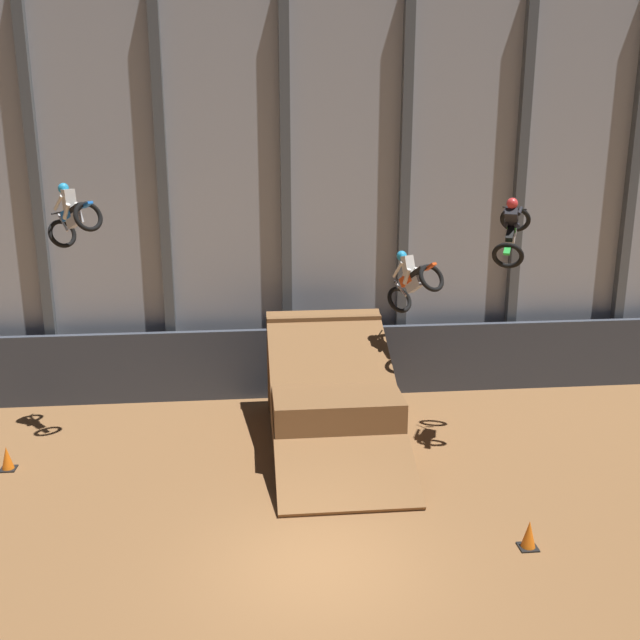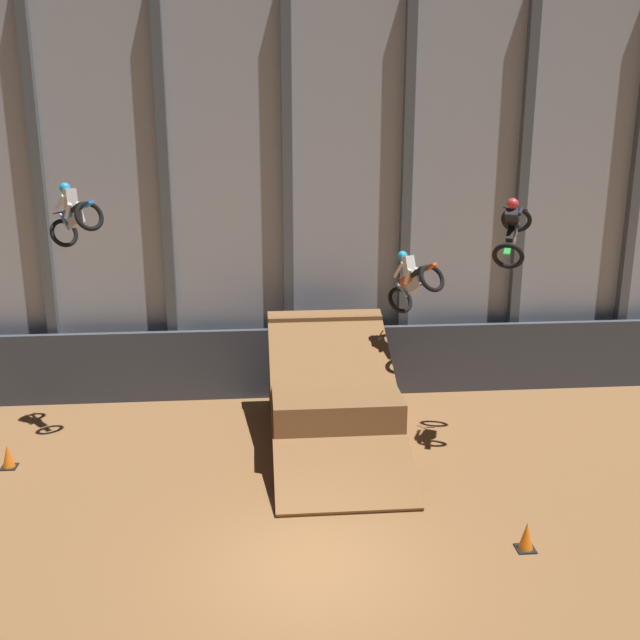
{
  "view_description": "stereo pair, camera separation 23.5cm",
  "coord_description": "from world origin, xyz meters",
  "px_view_note": "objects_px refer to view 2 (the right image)",
  "views": [
    {
      "loc": [
        -1.16,
        -12.0,
        8.19
      ],
      "look_at": [
        0.58,
        5.26,
        3.27
      ],
      "focal_mm": 42.0,
      "sensor_mm": 36.0,
      "label": 1
    },
    {
      "loc": [
        -0.92,
        -12.02,
        8.19
      ],
      "look_at": [
        0.58,
        5.26,
        3.27
      ],
      "focal_mm": 42.0,
      "sensor_mm": 36.0,
      "label": 2
    }
  ],
  "objects_px": {
    "traffic_cone_near_ramp": "(8,457)",
    "dirt_ramp": "(331,398)",
    "traffic_cone_arena_edge": "(526,536)",
    "rider_bike_center_air": "(413,281)",
    "rider_bike_left_air": "(74,216)",
    "rider_bike_right_air": "(512,230)"
  },
  "relations": [
    {
      "from": "rider_bike_left_air",
      "to": "rider_bike_center_air",
      "type": "height_order",
      "value": "rider_bike_left_air"
    },
    {
      "from": "rider_bike_left_air",
      "to": "traffic_cone_near_ramp",
      "type": "xyz_separation_m",
      "value": [
        -1.57,
        -1.9,
        -5.4
      ]
    },
    {
      "from": "rider_bike_left_air",
      "to": "rider_bike_center_air",
      "type": "bearing_deg",
      "value": -44.89
    },
    {
      "from": "traffic_cone_arena_edge",
      "to": "traffic_cone_near_ramp",
      "type": "bearing_deg",
      "value": 158.27
    },
    {
      "from": "dirt_ramp",
      "to": "rider_bike_center_air",
      "type": "relative_size",
      "value": 3.41
    },
    {
      "from": "dirt_ramp",
      "to": "traffic_cone_near_ramp",
      "type": "xyz_separation_m",
      "value": [
        -7.78,
        -1.29,
        -0.69
      ]
    },
    {
      "from": "rider_bike_right_air",
      "to": "traffic_cone_arena_edge",
      "type": "bearing_deg",
      "value": -75.89
    },
    {
      "from": "dirt_ramp",
      "to": "traffic_cone_arena_edge",
      "type": "distance_m",
      "value": 6.54
    },
    {
      "from": "rider_bike_center_air",
      "to": "rider_bike_right_air",
      "type": "xyz_separation_m",
      "value": [
        2.05,
        -1.19,
        1.45
      ]
    },
    {
      "from": "rider_bike_left_air",
      "to": "traffic_cone_arena_edge",
      "type": "relative_size",
      "value": 3.0
    },
    {
      "from": "dirt_ramp",
      "to": "traffic_cone_near_ramp",
      "type": "distance_m",
      "value": 7.92
    },
    {
      "from": "rider_bike_center_air",
      "to": "traffic_cone_near_ramp",
      "type": "relative_size",
      "value": 3.11
    },
    {
      "from": "rider_bike_center_air",
      "to": "traffic_cone_arena_edge",
      "type": "height_order",
      "value": "rider_bike_center_air"
    },
    {
      "from": "dirt_ramp",
      "to": "rider_bike_right_air",
      "type": "relative_size",
      "value": 3.33
    },
    {
      "from": "rider_bike_center_air",
      "to": "traffic_cone_arena_edge",
      "type": "xyz_separation_m",
      "value": [
        1.13,
        -5.79,
        -3.73
      ]
    },
    {
      "from": "rider_bike_left_air",
      "to": "traffic_cone_arena_edge",
      "type": "xyz_separation_m",
      "value": [
        9.41,
        -6.28,
        -5.4
      ]
    },
    {
      "from": "traffic_cone_arena_edge",
      "to": "rider_bike_right_air",
      "type": "bearing_deg",
      "value": 78.64
    },
    {
      "from": "traffic_cone_near_ramp",
      "to": "dirt_ramp",
      "type": "bearing_deg",
      "value": 9.42
    },
    {
      "from": "traffic_cone_arena_edge",
      "to": "rider_bike_center_air",
      "type": "bearing_deg",
      "value": 101.02
    },
    {
      "from": "traffic_cone_near_ramp",
      "to": "traffic_cone_arena_edge",
      "type": "bearing_deg",
      "value": -21.73
    },
    {
      "from": "traffic_cone_arena_edge",
      "to": "rider_bike_left_air",
      "type": "bearing_deg",
      "value": 146.31
    },
    {
      "from": "rider_bike_left_air",
      "to": "dirt_ramp",
      "type": "bearing_deg",
      "value": -47.16
    }
  ]
}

